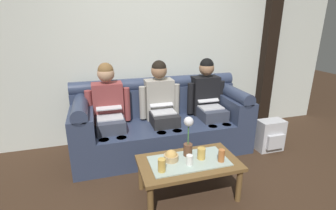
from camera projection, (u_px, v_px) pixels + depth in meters
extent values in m
plane|color=#382619|center=(192.00, 202.00, 2.48)|extent=(14.00, 14.00, 0.00)
cube|color=silver|center=(151.00, 40.00, 3.57)|extent=(6.00, 0.12, 2.90)
cube|color=black|center=(270.00, 38.00, 3.97)|extent=(0.20, 0.20, 2.90)
cube|color=#2D3851|center=(163.00, 136.00, 3.42)|extent=(2.31, 0.88, 0.42)
cube|color=#2D3851|center=(156.00, 101.00, 3.58)|extent=(2.31, 0.22, 0.40)
cylinder|color=#2D3851|center=(156.00, 83.00, 3.50)|extent=(2.31, 0.18, 0.18)
cube|color=#2D3851|center=(82.00, 120.00, 3.03)|extent=(0.28, 0.88, 0.28)
cylinder|color=#2D3851|center=(80.00, 106.00, 2.97)|extent=(0.18, 0.88, 0.18)
cube|color=#2D3851|center=(231.00, 105.00, 3.58)|extent=(0.28, 0.88, 0.28)
cylinder|color=#2D3851|center=(232.00, 93.00, 3.52)|extent=(0.18, 0.88, 0.18)
cube|color=#383D4C|center=(111.00, 124.00, 3.09)|extent=(0.34, 0.40, 0.15)
cylinder|color=#383D4C|center=(105.00, 156.00, 2.91)|extent=(0.12, 0.12, 0.42)
cylinder|color=#383D4C|center=(123.00, 154.00, 2.97)|extent=(0.12, 0.12, 0.42)
cube|color=brown|center=(108.00, 103.00, 3.24)|extent=(0.38, 0.22, 0.54)
cylinder|color=brown|center=(89.00, 107.00, 3.15)|extent=(0.09, 0.09, 0.44)
cylinder|color=brown|center=(127.00, 104.00, 3.28)|extent=(0.09, 0.09, 0.44)
sphere|color=tan|center=(106.00, 74.00, 3.10)|extent=(0.21, 0.21, 0.21)
sphere|color=brown|center=(106.00, 70.00, 3.09)|extent=(0.19, 0.19, 0.19)
cube|color=silver|center=(110.00, 117.00, 3.08)|extent=(0.31, 0.22, 0.02)
cube|color=silver|center=(109.00, 106.00, 3.16)|extent=(0.31, 0.21, 0.06)
cube|color=black|center=(109.00, 106.00, 3.15)|extent=(0.27, 0.18, 0.04)
cube|color=#232326|center=(164.00, 118.00, 3.27)|extent=(0.34, 0.40, 0.15)
cylinder|color=#232326|center=(162.00, 148.00, 3.10)|extent=(0.12, 0.12, 0.42)
cylinder|color=#232326|center=(177.00, 146.00, 3.15)|extent=(0.12, 0.12, 0.42)
cube|color=gray|center=(159.00, 99.00, 3.43)|extent=(0.38, 0.22, 0.54)
cylinder|color=gray|center=(143.00, 103.00, 3.33)|extent=(0.09, 0.09, 0.44)
cylinder|color=gray|center=(176.00, 100.00, 3.46)|extent=(0.09, 0.09, 0.44)
sphere|color=#936B4C|center=(159.00, 71.00, 3.28)|extent=(0.21, 0.21, 0.21)
sphere|color=black|center=(159.00, 68.00, 3.27)|extent=(0.19, 0.19, 0.19)
cube|color=silver|center=(163.00, 112.00, 3.26)|extent=(0.31, 0.22, 0.02)
cube|color=silver|center=(160.00, 101.00, 3.37)|extent=(0.31, 0.20, 0.11)
cube|color=black|center=(160.00, 101.00, 3.36)|extent=(0.27, 0.17, 0.09)
cube|color=#383D4C|center=(211.00, 113.00, 3.45)|extent=(0.34, 0.40, 0.15)
cylinder|color=#383D4C|center=(212.00, 141.00, 3.28)|extent=(0.12, 0.12, 0.42)
cylinder|color=#383D4C|center=(226.00, 139.00, 3.33)|extent=(0.12, 0.12, 0.42)
cube|color=black|center=(205.00, 95.00, 3.61)|extent=(0.38, 0.22, 0.54)
cylinder|color=black|center=(190.00, 98.00, 3.52)|extent=(0.09, 0.09, 0.44)
cylinder|color=black|center=(221.00, 96.00, 3.64)|extent=(0.09, 0.09, 0.44)
sphere|color=#936B4C|center=(207.00, 68.00, 3.47)|extent=(0.21, 0.21, 0.21)
sphere|color=black|center=(207.00, 65.00, 3.45)|extent=(0.19, 0.19, 0.19)
cube|color=silver|center=(211.00, 107.00, 3.45)|extent=(0.31, 0.22, 0.02)
cube|color=silver|center=(206.00, 97.00, 3.56)|extent=(0.31, 0.19, 0.11)
cube|color=black|center=(207.00, 97.00, 3.55)|extent=(0.27, 0.17, 0.09)
cube|color=brown|center=(189.00, 163.00, 2.47)|extent=(0.99, 0.56, 0.04)
cube|color=#9EB2A8|center=(189.00, 161.00, 2.47)|extent=(0.77, 0.39, 0.01)
cylinder|color=brown|center=(151.00, 203.00, 2.21)|extent=(0.06, 0.06, 0.35)
cylinder|color=brown|center=(239.00, 185.00, 2.45)|extent=(0.06, 0.06, 0.35)
cylinder|color=brown|center=(141.00, 174.00, 2.62)|extent=(0.06, 0.06, 0.35)
cylinder|color=brown|center=(217.00, 162.00, 2.86)|extent=(0.06, 0.06, 0.35)
cylinder|color=brown|center=(188.00, 150.00, 2.54)|extent=(0.09, 0.09, 0.12)
cylinder|color=#3D7538|center=(188.00, 135.00, 2.49)|extent=(0.01, 0.01, 0.21)
sphere|color=silver|center=(189.00, 121.00, 2.44)|extent=(0.10, 0.10, 0.10)
cylinder|color=tan|center=(171.00, 158.00, 2.46)|extent=(0.15, 0.15, 0.06)
sphere|color=tan|center=(171.00, 156.00, 2.45)|extent=(0.12, 0.12, 0.12)
cylinder|color=white|center=(190.00, 160.00, 2.38)|extent=(0.06, 0.06, 0.10)
cylinder|color=gold|center=(201.00, 153.00, 2.48)|extent=(0.08, 0.08, 0.11)
cylinder|color=#B26633|center=(221.00, 156.00, 2.43)|extent=(0.06, 0.06, 0.13)
cylinder|color=gold|center=(162.00, 165.00, 2.27)|extent=(0.07, 0.07, 0.12)
cube|color=#B7B7BC|center=(270.00, 135.00, 3.43)|extent=(0.36, 0.20, 0.43)
cube|color=#B7B7BC|center=(275.00, 142.00, 3.34)|extent=(0.25, 0.05, 0.19)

